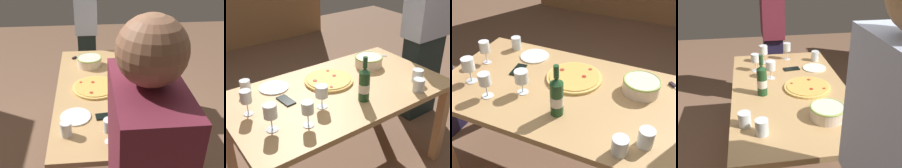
# 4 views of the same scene
# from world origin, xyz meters

# --- Properties ---
(ground_plane) EXTENTS (8.00, 8.00, 0.00)m
(ground_plane) POSITION_xyz_m (0.00, 0.00, 0.00)
(ground_plane) COLOR brown
(dining_table) EXTENTS (1.60, 0.90, 0.75)m
(dining_table) POSITION_xyz_m (0.00, 0.00, 0.66)
(dining_table) COLOR tan
(dining_table) RESTS_ON ground
(pizza) EXTENTS (0.37, 0.37, 0.03)m
(pizza) POSITION_xyz_m (0.01, 0.14, 0.76)
(pizza) COLOR #E5BB61
(pizza) RESTS_ON dining_table
(serving_bowl) EXTENTS (0.23, 0.23, 0.09)m
(serving_bowl) POSITION_xyz_m (0.44, 0.17, 0.80)
(serving_bowl) COLOR silver
(serving_bowl) RESTS_ON dining_table
(wine_bottle) EXTENTS (0.08, 0.08, 0.31)m
(wine_bottle) POSITION_xyz_m (0.06, -0.22, 0.87)
(wine_bottle) COLOR #1F4925
(wine_bottle) RESTS_ON dining_table
(wine_glass_near_pizza) EXTENTS (0.08, 0.08, 0.16)m
(wine_glass_near_pizza) POSITION_xyz_m (-0.22, -0.13, 0.86)
(wine_glass_near_pizza) COLOR white
(wine_glass_near_pizza) RESTS_ON dining_table
(wine_glass_by_bottle) EXTENTS (0.07, 0.07, 0.16)m
(wine_glass_by_bottle) POSITION_xyz_m (-0.40, -0.25, 0.86)
(wine_glass_by_bottle) COLOR white
(wine_glass_by_bottle) RESTS_ON dining_table
(wine_glass_far_left) EXTENTS (0.08, 0.08, 0.17)m
(wine_glass_far_left) POSITION_xyz_m (-0.59, -0.16, 0.87)
(wine_glass_far_left) COLOR white
(wine_glass_far_left) RESTS_ON dining_table
(wine_glass_far_right) EXTENTS (0.07, 0.07, 0.17)m
(wine_glass_far_right) POSITION_xyz_m (-0.64, 0.07, 0.87)
(wine_glass_far_right) COLOR white
(wine_glass_far_right) RESTS_ON dining_table
(cup_amber) EXTENTS (0.08, 0.08, 0.10)m
(cup_amber) POSITION_xyz_m (0.55, -0.26, 0.80)
(cup_amber) COLOR white
(cup_amber) RESTS_ON dining_table
(cup_ceramic) EXTENTS (0.07, 0.07, 0.10)m
(cup_ceramic) POSITION_xyz_m (-0.55, 0.34, 0.80)
(cup_ceramic) COLOR white
(cup_ceramic) RESTS_ON dining_table
(cup_spare) EXTENTS (0.08, 0.08, 0.09)m
(cup_spare) POSITION_xyz_m (0.45, -0.35, 0.80)
(cup_spare) COLOR white
(cup_spare) RESTS_ON dining_table
(side_plate) EXTENTS (0.21, 0.21, 0.01)m
(side_plate) POSITION_xyz_m (-0.37, 0.29, 0.76)
(side_plate) COLOR white
(side_plate) RESTS_ON dining_table
(cell_phone) EXTENTS (0.09, 0.15, 0.01)m
(cell_phone) POSITION_xyz_m (-0.38, 0.07, 0.76)
(cell_phone) COLOR black
(cell_phone) RESTS_ON dining_table
(pizza_knife) EXTENTS (0.13, 0.12, 0.02)m
(pizza_knife) POSITION_xyz_m (0.64, 0.30, 0.76)
(pizza_knife) COLOR silver
(pizza_knife) RESTS_ON dining_table
(person_guest_left) EXTENTS (0.45, 0.24, 1.74)m
(person_guest_left) POSITION_xyz_m (1.17, 0.19, 0.89)
(person_guest_left) COLOR #1F2C2C
(person_guest_left) RESTS_ON ground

